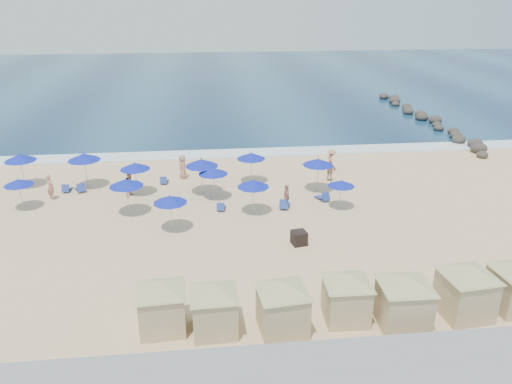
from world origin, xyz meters
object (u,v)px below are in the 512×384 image
(cabana_2, at_px, (283,300))
(umbrella_2, at_px, (84,157))
(rock_jetty, at_px, (426,119))
(umbrella_5, at_px, (213,171))
(cabana_5, at_px, (467,284))
(umbrella_9, at_px, (251,156))
(beachgoer_2, at_px, (286,197))
(cabana_0, at_px, (161,299))
(umbrella_11, at_px, (341,183))
(cabana_1, at_px, (214,302))
(umbrella_3, at_px, (126,183))
(beachgoer_5, at_px, (330,171))
(umbrella_1, at_px, (18,182))
(umbrella_4, at_px, (135,166))
(beachgoer_4, at_px, (183,167))
(beachgoer_3, at_px, (331,161))
(beachgoer_0, at_px, (50,187))
(trash_bin, at_px, (299,238))
(beachgoer_1, at_px, (131,184))
(umbrella_6, at_px, (170,199))
(umbrella_0, at_px, (20,157))
(cabana_3, at_px, (347,291))
(umbrella_8, at_px, (253,184))
(umbrella_10, at_px, (318,162))
(umbrella_7, at_px, (202,163))
(cabana_4, at_px, (405,294))

(cabana_2, relative_size, umbrella_2, 1.55)
(rock_jetty, distance_m, umbrella_5, 31.21)
(cabana_5, xyz_separation_m, umbrella_9, (-7.80, 17.59, 0.55))
(umbrella_9, distance_m, beachgoer_2, 5.51)
(cabana_0, bearing_deg, umbrella_11, 46.91)
(cabana_1, height_order, cabana_5, cabana_5)
(umbrella_2, bearing_deg, umbrella_3, -55.00)
(umbrella_9, distance_m, beachgoer_5, 6.17)
(umbrella_11, bearing_deg, rock_jetty, 54.44)
(umbrella_1, bearing_deg, umbrella_4, 13.69)
(beachgoer_4, bearing_deg, beachgoer_3, 75.53)
(umbrella_5, height_order, beachgoer_0, umbrella_5)
(beachgoer_2, relative_size, beachgoer_4, 0.90)
(umbrella_3, xyz_separation_m, umbrella_11, (13.94, -0.60, -0.40))
(trash_bin, height_order, cabana_0, cabana_0)
(cabana_1, height_order, beachgoer_1, cabana_1)
(umbrella_3, height_order, umbrella_6, umbrella_3)
(rock_jetty, xyz_separation_m, beachgoer_3, (-14.67, -15.05, 0.57))
(umbrella_2, height_order, umbrella_9, umbrella_2)
(cabana_2, bearing_deg, umbrella_0, 131.05)
(umbrella_9, relative_size, beachgoer_4, 1.32)
(cabana_3, height_order, umbrella_3, cabana_3)
(beachgoer_4, bearing_deg, umbrella_6, -17.90)
(rock_jetty, bearing_deg, umbrella_5, -141.02)
(cabana_5, distance_m, umbrella_1, 27.55)
(umbrella_8, bearing_deg, umbrella_0, 158.07)
(umbrella_1, bearing_deg, umbrella_3, -12.93)
(umbrella_6, relative_size, umbrella_10, 0.92)
(umbrella_11, distance_m, beachgoer_3, 7.31)
(umbrella_5, bearing_deg, beachgoer_2, -24.85)
(cabana_3, bearing_deg, umbrella_0, 136.43)
(umbrella_7, distance_m, beachgoer_2, 6.58)
(cabana_3, bearing_deg, beachgoer_4, 111.92)
(cabana_4, distance_m, beachgoer_4, 22.02)
(cabana_5, height_order, umbrella_0, cabana_5)
(cabana_0, xyz_separation_m, cabana_2, (5.08, -0.64, 0.03))
(trash_bin, xyz_separation_m, cabana_1, (-5.06, -7.37, 1.05))
(umbrella_4, height_order, umbrella_6, umbrella_4)
(umbrella_10, bearing_deg, cabana_1, -117.25)
(beachgoer_2, bearing_deg, rock_jetty, 145.77)
(umbrella_10, bearing_deg, trash_bin, -109.64)
(trash_bin, height_order, umbrella_7, umbrella_7)
(umbrella_7, height_order, umbrella_11, umbrella_7)
(cabana_3, xyz_separation_m, cabana_4, (2.32, -0.71, 0.12))
(trash_bin, bearing_deg, umbrella_5, 111.23)
(umbrella_4, xyz_separation_m, beachgoer_5, (14.37, 1.09, -1.30))
(umbrella_5, relative_size, umbrella_8, 0.99)
(cabana_3, bearing_deg, beachgoer_3, 77.62)
(trash_bin, distance_m, umbrella_9, 10.46)
(cabana_0, relative_size, umbrella_6, 1.76)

